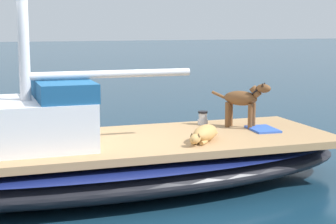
% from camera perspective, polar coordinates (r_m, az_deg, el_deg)
% --- Properties ---
extents(ground_plane, '(120.00, 120.00, 0.00)m').
position_cam_1_polar(ground_plane, '(7.70, -7.15, -7.81)').
color(ground_plane, '#143347').
extents(sailboat_main, '(2.60, 7.26, 0.66)m').
position_cam_1_polar(sailboat_main, '(7.61, -7.20, -5.40)').
color(sailboat_main, black).
rests_on(sailboat_main, ground).
extents(cabin_house, '(1.43, 2.24, 0.84)m').
position_cam_1_polar(cabin_house, '(7.34, -15.88, -0.87)').
color(cabin_house, silver).
rests_on(cabin_house, sailboat_main).
extents(dog_brown, '(0.73, 0.71, 0.70)m').
position_cam_1_polar(dog_brown, '(8.47, 7.68, 1.22)').
color(dog_brown, brown).
rests_on(dog_brown, sailboat_main).
extents(dog_tan, '(0.76, 0.70, 0.22)m').
position_cam_1_polar(dog_tan, '(7.47, 3.70, -2.23)').
color(dog_tan, tan).
rests_on(dog_tan, sailboat_main).
extents(deck_winch, '(0.16, 0.16, 0.21)m').
position_cam_1_polar(deck_winch, '(8.72, 3.56, -0.64)').
color(deck_winch, '#B7B7BC').
rests_on(deck_winch, sailboat_main).
extents(deck_towel, '(0.58, 0.39, 0.03)m').
position_cam_1_polar(deck_towel, '(8.38, 9.62, -1.73)').
color(deck_towel, blue).
rests_on(deck_towel, sailboat_main).
extents(mooring_buoy, '(0.44, 0.44, 0.44)m').
position_cam_1_polar(mooring_buoy, '(12.68, -13.50, -0.27)').
color(mooring_buoy, yellow).
rests_on(mooring_buoy, ground).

